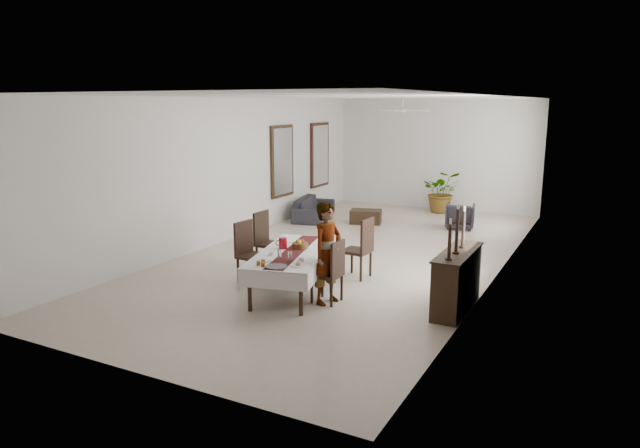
{
  "coord_description": "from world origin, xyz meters",
  "views": [
    {
      "loc": [
        4.77,
        -10.44,
        3.08
      ],
      "look_at": [
        0.34,
        -1.99,
        1.05
      ],
      "focal_mm": 32.0,
      "sensor_mm": 36.0,
      "label": 1
    }
  ],
  "objects_px": {
    "dining_table_top": "(294,253)",
    "sofa": "(314,208)",
    "woman": "(328,253)",
    "red_pitcher": "(283,243)",
    "sideboard_body": "(457,281)"
  },
  "relations": [
    {
      "from": "dining_table_top",
      "to": "sofa",
      "type": "distance_m",
      "value": 6.2
    },
    {
      "from": "sofa",
      "to": "woman",
      "type": "bearing_deg",
      "value": -163.78
    },
    {
      "from": "woman",
      "to": "red_pitcher",
      "type": "bearing_deg",
      "value": 86.66
    },
    {
      "from": "dining_table_top",
      "to": "sideboard_body",
      "type": "xyz_separation_m",
      "value": [
        2.6,
        0.42,
        -0.22
      ]
    },
    {
      "from": "dining_table_top",
      "to": "sofa",
      "type": "relative_size",
      "value": 1.13
    },
    {
      "from": "red_pitcher",
      "to": "sideboard_body",
      "type": "xyz_separation_m",
      "value": [
        2.86,
        0.35,
        -0.34
      ]
    },
    {
      "from": "dining_table_top",
      "to": "sofa",
      "type": "bearing_deg",
      "value": 100.78
    },
    {
      "from": "woman",
      "to": "sofa",
      "type": "distance_m",
      "value": 6.75
    },
    {
      "from": "dining_table_top",
      "to": "red_pitcher",
      "type": "height_order",
      "value": "red_pitcher"
    },
    {
      "from": "dining_table_top",
      "to": "sideboard_body",
      "type": "bearing_deg",
      "value": -5.15
    },
    {
      "from": "sideboard_body",
      "to": "sofa",
      "type": "relative_size",
      "value": 0.76
    },
    {
      "from": "sideboard_body",
      "to": "sofa",
      "type": "bearing_deg",
      "value": 135.31
    },
    {
      "from": "red_pitcher",
      "to": "dining_table_top",
      "type": "bearing_deg",
      "value": -16.56
    },
    {
      "from": "red_pitcher",
      "to": "sideboard_body",
      "type": "distance_m",
      "value": 2.9
    },
    {
      "from": "red_pitcher",
      "to": "sofa",
      "type": "relative_size",
      "value": 0.09
    }
  ]
}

